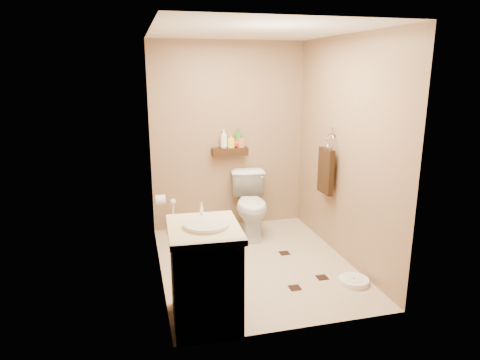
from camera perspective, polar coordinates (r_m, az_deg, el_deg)
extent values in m
plane|color=#C5B090|center=(4.75, 1.94, -11.01)|extent=(2.50, 2.50, 0.00)
cube|color=#9E725A|center=(5.56, -1.55, 5.79)|extent=(2.00, 0.04, 2.40)
cube|color=#9E725A|center=(3.21, 8.32, -0.90)|extent=(2.00, 0.04, 2.40)
cube|color=#9E725A|center=(4.20, -11.15, 2.64)|extent=(0.04, 2.50, 2.40)
cube|color=#9E725A|center=(4.74, 13.80, 3.84)|extent=(0.04, 2.50, 2.40)
cube|color=silver|center=(4.29, 2.23, 19.26)|extent=(2.00, 2.50, 0.02)
cube|color=#3C2310|center=(5.51, -1.35, 3.82)|extent=(0.46, 0.14, 0.10)
cube|color=black|center=(4.54, -2.72, -12.24)|extent=(0.11, 0.11, 0.01)
cube|color=black|center=(5.00, 5.95, -9.66)|extent=(0.11, 0.11, 0.01)
cube|color=black|center=(4.29, 7.32, -14.06)|extent=(0.11, 0.11, 0.01)
cube|color=black|center=(5.08, -5.95, -9.23)|extent=(0.11, 0.11, 0.01)
cube|color=black|center=(4.52, 10.90, -12.64)|extent=(0.11, 0.11, 0.01)
cube|color=black|center=(5.26, 0.52, -8.31)|extent=(0.11, 0.11, 0.01)
imported|color=white|center=(5.39, 1.50, -3.32)|extent=(0.54, 0.82, 0.78)
cube|color=brown|center=(3.60, -4.69, -12.83)|extent=(0.56, 0.67, 0.79)
cube|color=#F9E0B3|center=(3.43, -4.84, -6.57)|extent=(0.60, 0.71, 0.05)
cylinder|color=silver|center=(3.42, -4.51, -6.07)|extent=(0.36, 0.36, 0.05)
cylinder|color=silver|center=(3.60, -5.14, -3.87)|extent=(0.03, 0.03, 0.12)
cylinder|color=white|center=(4.46, 14.93, -12.89)|extent=(0.34, 0.34, 0.05)
cylinder|color=white|center=(4.45, 14.95, -12.56)|extent=(0.17, 0.17, 0.01)
cylinder|color=#1A6A5D|center=(5.56, -8.80, -6.55)|extent=(0.11, 0.11, 0.12)
cylinder|color=white|center=(5.49, -8.89, -4.44)|extent=(0.02, 0.02, 0.33)
sphere|color=white|center=(5.44, -8.95, -2.87)|extent=(0.08, 0.08, 0.08)
cube|color=silver|center=(4.92, 12.41, 6.43)|extent=(0.03, 0.06, 0.08)
torus|color=silver|center=(4.92, 11.97, 5.05)|extent=(0.02, 0.19, 0.19)
cube|color=#311D0E|center=(4.97, 11.35, 1.17)|extent=(0.06, 0.30, 0.52)
cylinder|color=white|center=(4.98, -10.57, -2.59)|extent=(0.11, 0.11, 0.11)
cylinder|color=silver|center=(4.96, -11.07, -1.96)|extent=(0.04, 0.02, 0.02)
imported|color=white|center=(5.46, -2.17, 5.53)|extent=(0.13, 0.13, 0.24)
imported|color=yellow|center=(5.49, -1.24, 5.25)|extent=(0.09, 0.09, 0.18)
imported|color=red|center=(5.51, -0.53, 5.09)|extent=(0.11, 0.11, 0.14)
imported|color=#35892D|center=(5.51, -0.22, 5.62)|extent=(0.13, 0.13, 0.24)
imported|color=#CD7544|center=(5.52, 0.02, 5.31)|extent=(0.10, 0.09, 0.18)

